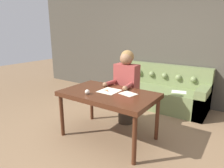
# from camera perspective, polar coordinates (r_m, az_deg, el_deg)

# --- Properties ---
(ground_plane) EXTENTS (16.00, 16.00, 0.00)m
(ground_plane) POSITION_cam_1_polar(r_m,az_deg,el_deg) (3.29, -0.05, -15.27)
(ground_plane) COLOR #846647
(wall_back) EXTENTS (8.00, 0.06, 2.60)m
(wall_back) POSITION_cam_1_polar(r_m,az_deg,el_deg) (4.85, 15.20, 10.36)
(wall_back) COLOR #474238
(wall_back) RESTS_ON ground_plane
(dining_table) EXTENTS (1.43, 0.86, 0.75)m
(dining_table) POSITION_cam_1_polar(r_m,az_deg,el_deg) (3.05, -1.02, -3.74)
(dining_table) COLOR #472314
(dining_table) RESTS_ON ground_plane
(couch) EXTENTS (1.95, 0.84, 0.90)m
(couch) POSITION_cam_1_polar(r_m,az_deg,el_deg) (4.61, 13.96, -2.27)
(couch) COLOR olive
(couch) RESTS_ON ground_plane
(person) EXTENTS (0.47, 0.57, 1.34)m
(person) POSITION_cam_1_polar(r_m,az_deg,el_deg) (3.56, 4.07, -0.68)
(person) COLOR #33281E
(person) RESTS_ON ground_plane
(pattern_paper_main) EXTENTS (0.29, 0.31, 0.00)m
(pattern_paper_main) POSITION_cam_1_polar(r_m,az_deg,el_deg) (3.09, -0.79, -1.99)
(pattern_paper_main) COLOR beige
(pattern_paper_main) RESTS_ON dining_table
(pattern_paper_offcut) EXTENTS (0.27, 0.24, 0.00)m
(pattern_paper_offcut) POSITION_cam_1_polar(r_m,az_deg,el_deg) (2.97, 4.63, -2.80)
(pattern_paper_offcut) COLOR beige
(pattern_paper_offcut) RESTS_ON dining_table
(scissors) EXTENTS (0.20, 0.16, 0.01)m
(scissors) POSITION_cam_1_polar(r_m,az_deg,el_deg) (3.09, -1.35, -2.00)
(scissors) COLOR silver
(scissors) RESTS_ON dining_table
(pin_cushion) EXTENTS (0.07, 0.07, 0.07)m
(pin_cushion) POSITION_cam_1_polar(r_m,az_deg,el_deg) (2.96, -7.08, -2.30)
(pin_cushion) COLOR #4C3828
(pin_cushion) RESTS_ON dining_table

